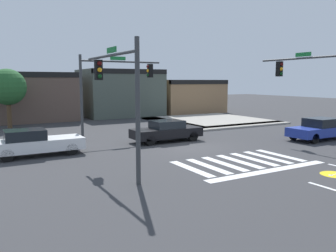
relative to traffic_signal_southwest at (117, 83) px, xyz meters
name	(u,v)px	position (x,y,z in m)	size (l,w,h in m)	color
ground_plane	(188,146)	(5.80, 3.35, -3.80)	(120.00, 120.00, 0.00)	#353538
crosswalk_near	(239,161)	(5.80, -1.15, -3.79)	(6.04, 3.19, 0.01)	silver
bike_detector_marking	(335,174)	(7.69, -4.94, -3.79)	(1.16, 1.16, 0.01)	yellow
curb_corner_northeast	(209,121)	(14.29, 12.77, -3.72)	(10.00, 10.60, 0.15)	#9E998E
storefront_row	(115,95)	(8.61, 22.55, -1.44)	(26.16, 6.79, 5.12)	brown
traffic_signal_southwest	(117,83)	(0.00, 0.00, 0.00)	(0.32, 5.85, 5.48)	#383A3D
traffic_signal_northwest	(114,80)	(3.13, 8.56, 0.12)	(5.82, 0.32, 5.57)	#383A3D
traffic_signal_southeast	(310,80)	(11.87, -0.22, 0.16)	(0.32, 5.92, 5.63)	#383A3D
car_black	(167,131)	(5.47, 5.44, -3.10)	(4.53, 1.77, 1.37)	black
car_white	(35,143)	(-2.59, 5.10, -3.09)	(4.56, 1.72, 1.41)	white
car_blue	(320,129)	(14.73, 0.98, -3.08)	(4.71, 1.83, 1.44)	#23389E
roadside_tree	(8,87)	(-2.70, 17.35, -0.42)	(2.97, 2.97, 4.88)	#4C3823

